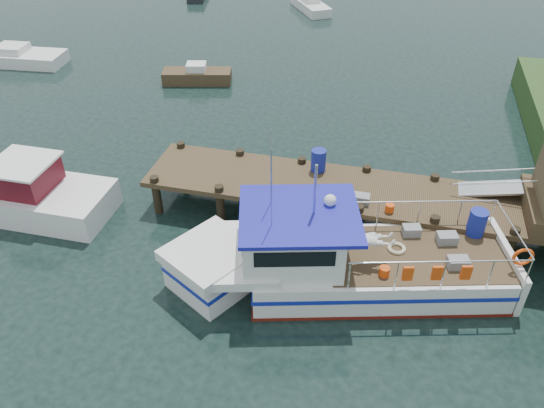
% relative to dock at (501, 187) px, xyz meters
% --- Properties ---
extents(ground_plane, '(160.00, 160.00, 0.00)m').
position_rel_dock_xyz_m(ground_plane, '(-6.51, -0.01, -2.24)').
color(ground_plane, black).
extents(dock, '(16.60, 3.00, 4.78)m').
position_rel_dock_xyz_m(dock, '(0.00, 0.00, 0.00)').
color(dock, '#42321F').
rests_on(dock, ground).
extents(lobster_boat, '(11.12, 5.62, 5.37)m').
position_rel_dock_xyz_m(lobster_boat, '(-4.97, -3.53, -1.27)').
color(lobster_boat, silver).
rests_on(lobster_boat, ground).
extents(work_boat, '(8.58, 2.68, 4.53)m').
position_rel_dock_xyz_m(work_boat, '(-17.61, -2.37, -1.52)').
color(work_boat, silver).
rests_on(work_boat, ground).
extents(moored_rowboat, '(4.03, 2.17, 1.11)m').
position_rel_dock_xyz_m(moored_rowboat, '(-14.90, 10.66, -1.83)').
color(moored_rowboat, '#42321F').
rests_on(moored_rowboat, ground).
extents(moored_a, '(6.32, 2.66, 1.13)m').
position_rel_dock_xyz_m(moored_a, '(-26.77, 10.71, -1.82)').
color(moored_a, silver).
rests_on(moored_a, ground).
extents(moored_b, '(3.90, 4.86, 1.05)m').
position_rel_dock_xyz_m(moored_b, '(-11.20, 25.94, -1.85)').
color(moored_b, silver).
rests_on(moored_b, ground).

